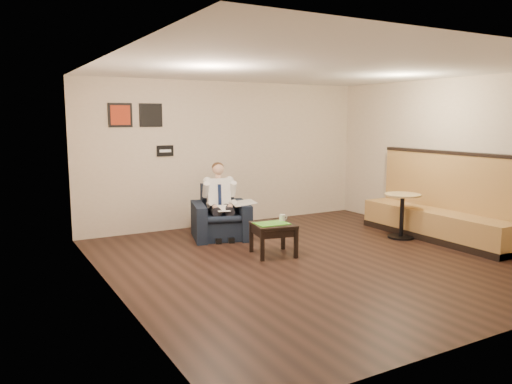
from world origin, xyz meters
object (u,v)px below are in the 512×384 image
armchair (221,212)px  cafe_table (402,216)px  banquette (438,196)px  side_table (273,239)px  coffee_mug (282,218)px  seated_man (222,204)px  smartphone (273,221)px  green_folder (272,224)px

armchair → cafe_table: (2.78, -1.57, -0.07)m
banquette → side_table: bearing=170.6°
armchair → coffee_mug: bearing=-55.6°
seated_man → smartphone: seated_man is taller
seated_man → smartphone: (0.34, -1.14, -0.13)m
seated_man → coffee_mug: seated_man is taller
armchair → side_table: size_ratio=1.58×
armchair → side_table: 1.45m
coffee_mug → banquette: size_ratio=0.04×
green_folder → smartphone: (0.13, 0.18, -0.00)m
green_folder → banquette: size_ratio=0.17×
armchair → seated_man: size_ratio=0.75×
banquette → smartphone: bearing=167.3°
side_table → smartphone: smartphone is taller
green_folder → smartphone: bearing=54.7°
armchair → side_table: (0.22, -1.41, -0.21)m
side_table → green_folder: bearing=-157.7°
green_folder → seated_man: bearing=99.4°
armchair → cafe_table: size_ratio=1.21×
banquette → cafe_table: bearing=143.6°
seated_man → cafe_table: bearing=-11.2°
seated_man → coffee_mug: 1.30m
coffee_mug → cafe_table: size_ratio=0.13×
coffee_mug → smartphone: (-0.13, 0.07, -0.05)m
side_table → green_folder: green_folder is taller
seated_man → green_folder: bearing=-64.6°
green_folder → cafe_table: bearing=-3.0°
seated_man → side_table: (0.25, -1.30, -0.38)m
coffee_mug → smartphone: 0.16m
cafe_table → armchair: bearing=150.6°
seated_man → coffee_mug: size_ratio=12.10×
smartphone → banquette: banquette is taller
green_folder → side_table: bearing=22.3°
green_folder → coffee_mug: (0.26, 0.11, 0.05)m
green_folder → banquette: 3.13m
green_folder → cafe_table: (2.60, -0.14, -0.11)m
side_table → coffee_mug: 0.38m
armchair → smartphone: bearing=-60.1°
seated_man → armchair: bearing=90.0°
side_table → banquette: (3.04, -0.51, 0.50)m
seated_man → side_table: bearing=-62.9°
green_folder → smartphone: green_folder is taller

